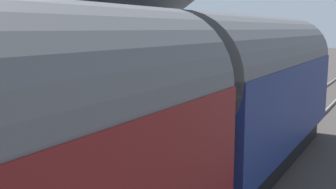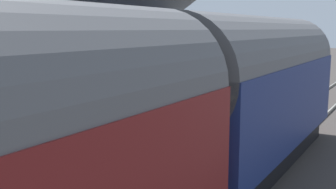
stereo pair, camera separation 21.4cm
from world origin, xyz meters
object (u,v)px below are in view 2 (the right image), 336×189
at_px(planter_bench_left, 198,95).
at_px(station_building, 86,76).
at_px(planter_bench_right, 181,79).
at_px(station_sign_board, 213,74).
at_px(tree_behind_building, 96,11).
at_px(bench_by_lamp, 220,81).
at_px(planter_corner_building, 191,80).
at_px(tree_mid_background, 148,19).

bearing_deg(planter_bench_left, station_building, 160.77).
relative_size(planter_bench_right, station_sign_board, 0.52).
bearing_deg(tree_behind_building, bench_by_lamp, -112.36).
bearing_deg(station_sign_board, tree_behind_building, 57.85).
height_order(bench_by_lamp, station_sign_board, station_sign_board).
height_order(bench_by_lamp, planter_corner_building, planter_corner_building).
xyz_separation_m(tree_behind_building, tree_mid_background, (-0.85, -5.14, -0.63)).
height_order(station_building, tree_behind_building, tree_behind_building).
distance_m(planter_corner_building, tree_mid_background, 7.65).
xyz_separation_m(planter_corner_building, tree_mid_background, (4.31, 5.49, 3.14)).
distance_m(planter_bench_right, tree_mid_background, 6.95).
distance_m(station_sign_board, tree_mid_background, 11.29).
height_order(station_building, planter_bench_left, station_building).
bearing_deg(bench_by_lamp, station_sign_board, -161.39).
distance_m(planter_bench_right, station_sign_board, 4.92).
xyz_separation_m(bench_by_lamp, planter_corner_building, (-0.17, 1.49, -0.02)).
relative_size(bench_by_lamp, planter_corner_building, 1.56).
bearing_deg(planter_bench_left, tree_mid_background, 44.00).
bearing_deg(station_sign_board, bench_by_lamp, 18.61).
xyz_separation_m(station_building, tree_behind_building, (13.50, 11.23, 2.72)).
height_order(station_sign_board, tree_mid_background, tree_mid_background).
xyz_separation_m(station_building, planter_bench_right, (8.65, 1.38, -1.09)).
distance_m(planter_corner_building, planter_bench_right, 0.84).
bearing_deg(bench_by_lamp, planter_bench_left, -169.24).
bearing_deg(station_building, planter_bench_left, -19.23).
relative_size(planter_bench_right, tree_mid_background, 0.12).
bearing_deg(planter_corner_building, planter_bench_left, -148.85).
relative_size(planter_corner_building, tree_behind_building, 0.13).
distance_m(planter_bench_left, planter_corner_building, 4.31).
distance_m(bench_by_lamp, tree_mid_background, 8.70).
distance_m(station_building, tree_mid_background, 14.20).
distance_m(station_building, station_sign_board, 5.57).
distance_m(planter_bench_left, tree_mid_background, 11.56).
bearing_deg(planter_bench_right, planter_corner_building, -111.28).
height_order(station_building, tree_mid_background, tree_mid_background).
bearing_deg(planter_corner_building, station_building, -175.88).
relative_size(station_sign_board, tree_behind_building, 0.22).
bearing_deg(tree_behind_building, planter_corner_building, -115.89).
bearing_deg(planter_bench_left, bench_by_lamp, 10.76).
relative_size(planter_bench_left, planter_bench_right, 0.90).
xyz_separation_m(planter_bench_right, tree_mid_background, (4.00, 4.71, 3.19)).
xyz_separation_m(planter_corner_building, tree_behind_building, (5.16, 10.62, 3.77)).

